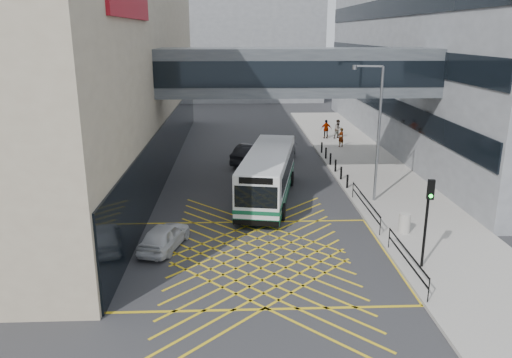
{
  "coord_description": "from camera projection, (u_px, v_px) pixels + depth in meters",
  "views": [
    {
      "loc": [
        -1.04,
        -21.0,
        9.96
      ],
      "look_at": [
        0.0,
        4.0,
        2.6
      ],
      "focal_mm": 35.0,
      "sensor_mm": 36.0,
      "label": 1
    }
  ],
  "objects": [
    {
      "name": "skybridge",
      "position": [
        297.0,
        72.0,
        32.49
      ],
      "size": [
        20.0,
        4.1,
        3.0
      ],
      "color": "#44494E",
      "rests_on": "ground"
    },
    {
      "name": "bus",
      "position": [
        268.0,
        174.0,
        30.69
      ],
      "size": [
        4.39,
        11.02,
        3.01
      ],
      "rotation": [
        0.0,
        0.0,
        -0.18
      ],
      "color": "silver",
      "rests_on": "ground"
    },
    {
      "name": "ground",
      "position": [
        260.0,
        257.0,
        22.98
      ],
      "size": [
        120.0,
        120.0,
        0.0
      ],
      "primitive_type": "plane",
      "color": "#333335"
    },
    {
      "name": "pavement",
      "position": [
        369.0,
        169.0,
        37.7
      ],
      "size": [
        6.0,
        54.0,
        0.16
      ],
      "primitive_type": "cube",
      "color": "#A5A097",
      "rests_on": "ground"
    },
    {
      "name": "street_lamp",
      "position": [
        376.0,
        126.0,
        29.13
      ],
      "size": [
        1.8,
        0.75,
        8.02
      ],
      "rotation": [
        0.0,
        0.0,
        -0.3
      ],
      "color": "slate",
      "rests_on": "pavement"
    },
    {
      "name": "car_dark",
      "position": [
        251.0,
        153.0,
        39.37
      ],
      "size": [
        3.82,
        5.48,
        1.6
      ],
      "primitive_type": "imported",
      "rotation": [
        0.0,
        0.0,
        2.74
      ],
      "color": "black",
      "rests_on": "ground"
    },
    {
      "name": "car_white",
      "position": [
        164.0,
        236.0,
        23.79
      ],
      "size": [
        2.65,
        4.3,
        1.28
      ],
      "primitive_type": "imported",
      "rotation": [
        0.0,
        0.0,
        2.87
      ],
      "color": "silver",
      "rests_on": "ground"
    },
    {
      "name": "building_far",
      "position": [
        228.0,
        39.0,
        77.88
      ],
      "size": [
        28.0,
        16.0,
        18.0
      ],
      "primitive_type": "cube",
      "color": "gray",
      "rests_on": "ground"
    },
    {
      "name": "litter_bin",
      "position": [
        404.0,
        223.0,
        25.33
      ],
      "size": [
        0.58,
        0.58,
        1.01
      ],
      "primitive_type": "cylinder",
      "color": "#ADA89E",
      "rests_on": "pavement"
    },
    {
      "name": "pedestrian_c",
      "position": [
        326.0,
        129.0,
        47.87
      ],
      "size": [
        1.07,
        0.55,
        1.79
      ],
      "primitive_type": "imported",
      "rotation": [
        0.0,
        0.0,
        3.18
      ],
      "color": "gray",
      "rests_on": "pavement"
    },
    {
      "name": "pedestrian_a",
      "position": [
        341.0,
        137.0,
        44.39
      ],
      "size": [
        0.81,
        0.75,
        1.67
      ],
      "primitive_type": "imported",
      "rotation": [
        0.0,
        0.0,
        3.7
      ],
      "color": "gray",
      "rests_on": "pavement"
    },
    {
      "name": "bollards",
      "position": [
        333.0,
        162.0,
        37.44
      ],
      "size": [
        0.14,
        10.14,
        0.9
      ],
      "color": "black",
      "rests_on": "pavement"
    },
    {
      "name": "car_silver",
      "position": [
        279.0,
        144.0,
        43.03
      ],
      "size": [
        2.92,
        5.02,
        1.47
      ],
      "primitive_type": "imported",
      "rotation": [
        0.0,
        0.0,
        3.35
      ],
      "color": "gray",
      "rests_on": "ground"
    },
    {
      "name": "pedestrian_b",
      "position": [
        338.0,
        129.0,
        47.8
      ],
      "size": [
        1.01,
        0.83,
        1.8
      ],
      "primitive_type": "imported",
      "rotation": [
        0.0,
        0.0,
        0.42
      ],
      "color": "gray",
      "rests_on": "pavement"
    },
    {
      "name": "box_junction",
      "position": [
        260.0,
        257.0,
        22.98
      ],
      "size": [
        12.0,
        9.0,
        0.01
      ],
      "color": "gold",
      "rests_on": "ground"
    },
    {
      "name": "traffic_light",
      "position": [
        428.0,
        211.0,
        20.93
      ],
      "size": [
        0.3,
        0.47,
        4.0
      ],
      "rotation": [
        0.0,
        0.0,
        -0.11
      ],
      "color": "black",
      "rests_on": "pavement"
    },
    {
      "name": "kerb_railings",
      "position": [
        382.0,
        223.0,
        24.69
      ],
      "size": [
        0.05,
        12.54,
        1.0
      ],
      "color": "black",
      "rests_on": "pavement"
    }
  ]
}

